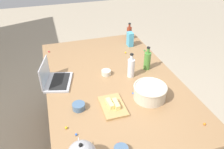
# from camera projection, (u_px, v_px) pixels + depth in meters

# --- Properties ---
(ground_plane) EXTENTS (12.00, 12.00, 0.00)m
(ground_plane) POSITION_uv_depth(u_px,v_px,m) (112.00, 141.00, 2.57)
(ground_plane) COLOR #B7A88E
(island_counter) EXTENTS (1.91, 1.22, 0.90)m
(island_counter) POSITION_uv_depth(u_px,v_px,m) (112.00, 113.00, 2.32)
(island_counter) COLOR brown
(island_counter) RESTS_ON ground
(laptop) EXTENTS (0.36, 0.30, 0.22)m
(laptop) POSITION_uv_depth(u_px,v_px,m) (54.00, 79.00, 1.99)
(laptop) COLOR #B7B7BC
(laptop) RESTS_ON island_counter
(mixing_bowl_large) EXTENTS (0.28, 0.28, 0.12)m
(mixing_bowl_large) POSITION_uv_depth(u_px,v_px,m) (150.00, 92.00, 1.80)
(mixing_bowl_large) COLOR beige
(mixing_bowl_large) RESTS_ON island_counter
(bottle_vinegar) EXTENTS (0.07, 0.07, 0.24)m
(bottle_vinegar) POSITION_uv_depth(u_px,v_px,m) (131.00, 67.00, 2.05)
(bottle_vinegar) COLOR white
(bottle_vinegar) RESTS_ON island_counter
(bottle_soy) EXTENTS (0.06, 0.06, 0.21)m
(bottle_soy) POSITION_uv_depth(u_px,v_px,m) (129.00, 33.00, 2.78)
(bottle_soy) COLOR maroon
(bottle_soy) RESTS_ON island_counter
(bottle_olive) EXTENTS (0.07, 0.07, 0.24)m
(bottle_olive) POSITION_uv_depth(u_px,v_px,m) (147.00, 60.00, 2.17)
(bottle_olive) COLOR #4C8C38
(bottle_olive) RESTS_ON island_counter
(cutting_board) EXTENTS (0.28, 0.18, 0.02)m
(cutting_board) POSITION_uv_depth(u_px,v_px,m) (113.00, 106.00, 1.74)
(cutting_board) COLOR tan
(cutting_board) RESTS_ON island_counter
(butter_stick_left) EXTENTS (0.11, 0.04, 0.04)m
(butter_stick_left) POSITION_uv_depth(u_px,v_px,m) (116.00, 104.00, 1.72)
(butter_stick_left) COLOR #F4E58C
(butter_stick_left) RESTS_ON cutting_board
(butter_stick_right) EXTENTS (0.11, 0.05, 0.04)m
(butter_stick_right) POSITION_uv_depth(u_px,v_px,m) (110.00, 103.00, 1.72)
(butter_stick_right) COLOR #F4E58C
(butter_stick_right) RESTS_ON cutting_board
(ramekin_medium) EXTENTS (0.09, 0.09, 0.05)m
(ramekin_medium) POSITION_uv_depth(u_px,v_px,m) (106.00, 73.00, 2.12)
(ramekin_medium) COLOR beige
(ramekin_medium) RESTS_ON island_counter
(ramekin_wide) EXTENTS (0.10, 0.10, 0.05)m
(ramekin_wide) POSITION_uv_depth(u_px,v_px,m) (79.00, 106.00, 1.71)
(ramekin_wide) COLOR slate
(ramekin_wide) RESTS_ON island_counter
(candy_bag) EXTENTS (0.09, 0.06, 0.17)m
(candy_bag) POSITION_uv_depth(u_px,v_px,m) (130.00, 39.00, 2.62)
(candy_bag) COLOR #4CA5CC
(candy_bag) RESTS_ON island_counter
(candy_1) EXTENTS (0.02, 0.02, 0.02)m
(candy_1) POSITION_uv_depth(u_px,v_px,m) (49.00, 52.00, 2.51)
(candy_1) COLOR red
(candy_1) RESTS_ON island_counter
(candy_2) EXTENTS (0.02, 0.02, 0.02)m
(candy_2) POSITION_uv_depth(u_px,v_px,m) (66.00, 128.00, 1.54)
(candy_2) COLOR yellow
(candy_2) RESTS_ON island_counter
(candy_3) EXTENTS (0.02, 0.02, 0.02)m
(candy_3) POSITION_uv_depth(u_px,v_px,m) (205.00, 124.00, 1.57)
(candy_3) COLOR orange
(candy_3) RESTS_ON island_counter
(candy_4) EXTENTS (0.02, 0.02, 0.02)m
(candy_4) POSITION_uv_depth(u_px,v_px,m) (133.00, 93.00, 1.87)
(candy_4) COLOR blue
(candy_4) RESTS_ON island_counter
(candy_5) EXTENTS (0.02, 0.02, 0.02)m
(candy_5) POSITION_uv_depth(u_px,v_px,m) (145.00, 51.00, 2.54)
(candy_5) COLOR green
(candy_5) RESTS_ON island_counter
(candy_6) EXTENTS (0.02, 0.02, 0.02)m
(candy_6) POSITION_uv_depth(u_px,v_px,m) (76.00, 134.00, 1.49)
(candy_6) COLOR blue
(candy_6) RESTS_ON island_counter
(candy_7) EXTENTS (0.02, 0.02, 0.02)m
(candy_7) POSITION_uv_depth(u_px,v_px,m) (126.00, 53.00, 2.50)
(candy_7) COLOR yellow
(candy_7) RESTS_ON island_counter
(candy_8) EXTENTS (0.02, 0.02, 0.02)m
(candy_8) POSITION_uv_depth(u_px,v_px,m) (119.00, 143.00, 1.43)
(candy_8) COLOR red
(candy_8) RESTS_ON island_counter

